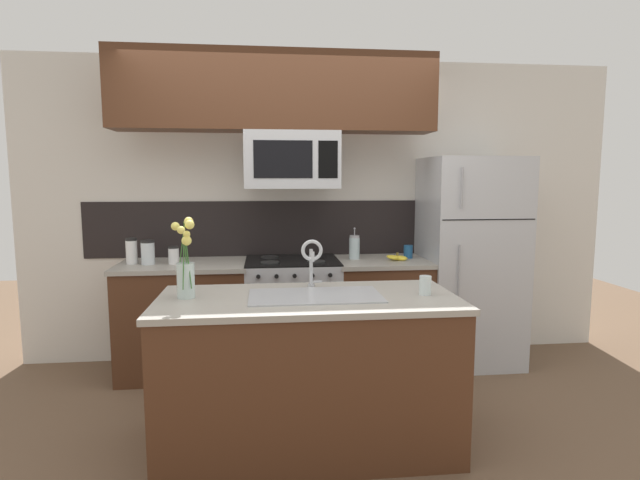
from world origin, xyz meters
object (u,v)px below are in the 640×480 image
Objects in this scene: spare_glass at (425,285)px; french_press at (354,247)px; stove_range at (293,314)px; microwave at (292,160)px; storage_jar_short at (174,255)px; storage_jar_tall at (132,251)px; coffee_tin at (408,252)px; storage_jar_medium at (148,252)px; refrigerator at (469,261)px; flower_vase at (186,271)px; banana_bunch at (397,258)px; sink_faucet at (312,257)px.

french_press is at bearing 97.52° from spare_glass.
stove_range is 0.76m from french_press.
microwave is 1.20m from storage_jar_short.
storage_jar_tall is 1.88× the size of coffee_tin.
french_press reaches higher than storage_jar_short.
french_press is 2.43× the size of coffee_tin.
french_press reaches higher than spare_glass.
storage_jar_medium is at bearing -179.60° from microwave.
refrigerator is at bearing 1.17° from storage_jar_short.
french_press is at bearing 8.70° from microwave.
storage_jar_short is at bearing 103.18° from flower_vase.
storage_jar_short is 2.07m from spare_glass.
sink_faucet is (-0.81, -0.98, 0.18)m from banana_bunch.
microwave reaches higher than spare_glass.
flower_vase reaches higher than banana_bunch.
storage_jar_medium is 2.23m from spare_glass.
coffee_tin is at bearing 37.11° from flower_vase.
storage_jar_medium is 1.03× the size of banana_bunch.
coffee_tin reaches higher than banana_bunch.
storage_jar_short is at bearing -178.15° from stove_range.
flower_vase is at bearing -150.75° from refrigerator.
stove_range is 1.50m from flower_vase.
microwave is at bearing -175.91° from coffee_tin.
sink_faucet is 2.74× the size of spare_glass.
sink_faucet is (0.06, -1.02, -0.62)m from microwave.
banana_bunch is at bearing -4.04° from stove_range.
stove_range is at bearing -177.11° from coffee_tin.
french_press is at bearing 177.69° from refrigerator.
storage_jar_short is at bearing 179.02° from banana_bunch.
flower_vase is (0.47, -1.18, 0.06)m from storage_jar_medium.
spare_glass is at bearing -34.13° from storage_jar_medium.
microwave is (0.00, -0.02, 1.27)m from stove_range.
storage_jar_short is 1.94m from coffee_tin.
flower_vase reaches higher than stove_range.
storage_jar_medium is (-2.66, -0.05, 0.13)m from refrigerator.
flower_vase reaches higher than sink_faucet.
refrigerator is 0.66m from banana_bunch.
stove_range is 4.96× the size of banana_bunch.
storage_jar_short is (-0.94, -0.03, 0.52)m from stove_range.
refrigerator is at bearing -3.26° from coffee_tin.
refrigerator is 15.99× the size of coffee_tin.
flower_vase is at bearing -133.39° from french_press.
storage_jar_tall reaches higher than coffee_tin.
storage_jar_tall is 1.07× the size of storage_jar_medium.
flower_vase is at bearing -76.82° from storage_jar_short.
storage_jar_short is at bearing -7.35° from storage_jar_tall.
storage_jar_tall is 0.34m from storage_jar_short.
french_press is at bearing 178.76° from coffee_tin.
microwave is 1.18m from banana_bunch.
storage_jar_short is 1.43m from sink_faucet.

